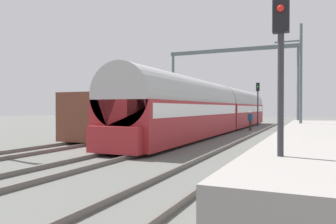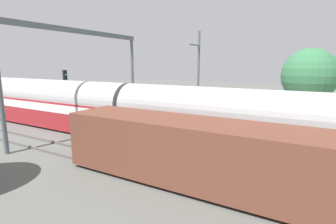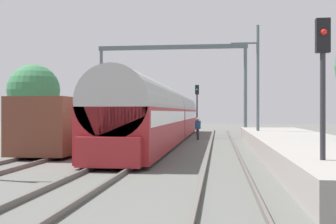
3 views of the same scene
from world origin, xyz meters
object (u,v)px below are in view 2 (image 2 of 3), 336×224
at_px(passenger_train, 129,112).
at_px(catenary_gantry, 82,59).
at_px(freight_car, 199,153).
at_px(person_crossing, 131,117).
at_px(railway_signal_far, 66,88).

bearing_deg(passenger_train, catenary_gantry, 90.00).
relative_size(freight_car, person_crossing, 7.51).
distance_m(railway_signal_far, catenary_gantry, 5.53).
bearing_deg(catenary_gantry, railway_signal_far, 66.89).
relative_size(passenger_train, person_crossing, 18.99).
xyz_separation_m(passenger_train, freight_car, (-4.17, -7.15, -0.50)).
bearing_deg(railway_signal_far, passenger_train, -102.20).
bearing_deg(passenger_train, railway_signal_far, 77.80).
height_order(freight_car, catenary_gantry, catenary_gantry).
bearing_deg(freight_car, catenary_gantry, 70.11).
distance_m(passenger_train, freight_car, 8.29).
distance_m(person_crossing, railway_signal_far, 7.48).
height_order(freight_car, person_crossing, freight_car).
xyz_separation_m(freight_car, catenary_gantry, (4.17, 11.53, 4.18)).
relative_size(freight_car, railway_signal_far, 2.75).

